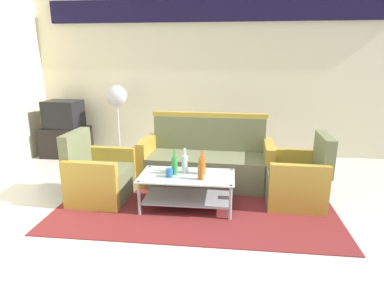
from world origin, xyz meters
The scene contains 15 objects.
ground_plane centered at (0.00, 0.00, 0.00)m, with size 14.00×14.00×0.00m, color beige.
wall_back centered at (0.00, 3.05, 1.48)m, with size 6.52×0.19×2.80m.
rug centered at (-0.11, 0.84, 0.01)m, with size 3.27×2.08×0.01m, color maroon.
couch centered at (-0.04, 1.48, 0.32)m, with size 1.83×0.81×0.96m.
armchair_left centered at (-1.33, 0.79, 0.29)m, with size 0.72×0.78×0.85m.
armchair_right centered at (1.11, 0.96, 0.29)m, with size 0.72×0.78×0.85m.
coffee_table centered at (-0.20, 0.65, 0.27)m, with size 1.10×0.60×0.40m.
bottle_orange centered at (-0.04, 0.72, 0.52)m, with size 0.08×0.08×0.28m.
bottle_green centered at (-0.35, 0.67, 0.52)m, with size 0.07×0.07×0.29m.
bottle_clear centered at (-0.24, 0.75, 0.52)m, with size 0.08×0.08×0.30m.
bottle_brown centered at (-0.04, 0.53, 0.50)m, with size 0.07×0.07×0.24m.
cup centered at (-0.40, 0.57, 0.46)m, with size 0.08×0.08×0.10m, color #2659A5.
tv_stand centered at (-2.64, 2.55, 0.26)m, with size 0.80×0.50×0.52m, color black.
television centered at (-2.64, 2.55, 0.76)m, with size 0.63×0.49×0.48m.
pedestal_fan centered at (-1.68, 2.60, 1.01)m, with size 0.36×0.36×1.27m.
Camera 1 is at (0.28, -3.00, 1.74)m, focal length 31.49 mm.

